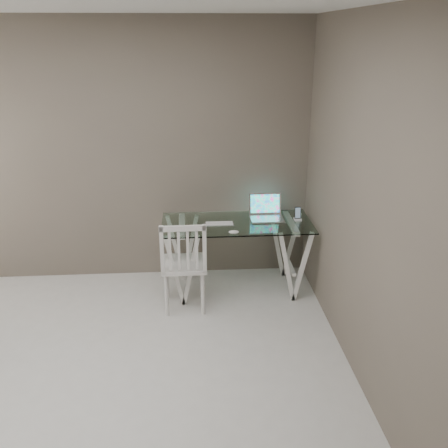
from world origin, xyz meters
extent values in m
plane|color=beige|center=(0.00, 0.00, 0.00)|extent=(4.50, 4.50, 0.00)
cube|color=#63594E|center=(0.00, 2.25, 1.35)|extent=(4.00, 0.02, 2.70)
cube|color=#63594E|center=(2.00, 0.00, 1.35)|extent=(0.02, 4.50, 2.70)
cube|color=silver|center=(1.20, 1.80, 0.74)|extent=(1.50, 0.70, 0.01)
cube|color=white|center=(0.65, 1.80, 0.36)|extent=(0.24, 0.62, 0.72)
cube|color=white|center=(1.75, 1.80, 0.36)|extent=(0.24, 0.62, 0.72)
cube|color=silver|center=(0.66, 1.48, 0.45)|extent=(0.43, 0.43, 0.04)
cylinder|color=silver|center=(0.49, 1.31, 0.22)|extent=(0.04, 0.04, 0.43)
cylinder|color=silver|center=(0.84, 1.31, 0.22)|extent=(0.04, 0.04, 0.43)
cylinder|color=silver|center=(0.49, 1.65, 0.22)|extent=(0.04, 0.04, 0.43)
cylinder|color=silver|center=(0.83, 1.66, 0.22)|extent=(0.04, 0.04, 0.43)
cube|color=silver|center=(0.67, 1.28, 0.69)|extent=(0.42, 0.04, 0.47)
cube|color=silver|center=(1.51, 1.87, 0.75)|extent=(0.33, 0.23, 0.01)
cube|color=#19D899|center=(1.51, 2.01, 0.87)|extent=(0.33, 0.07, 0.22)
cube|color=silver|center=(1.02, 1.77, 0.75)|extent=(0.29, 0.12, 0.01)
ellipsoid|color=white|center=(1.14, 1.51, 0.76)|extent=(0.10, 0.06, 0.03)
cube|color=white|center=(1.82, 1.82, 0.75)|extent=(0.07, 0.07, 0.02)
cube|color=black|center=(1.82, 1.83, 0.82)|extent=(0.06, 0.03, 0.12)
camera|label=1|loc=(0.74, -2.86, 2.52)|focal=40.00mm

